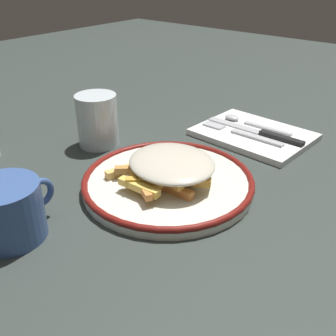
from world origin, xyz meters
The scene contains 9 objects.
ground_plane centered at (0.00, 0.00, 0.00)m, with size 2.60×2.60×0.00m, color #2F3834.
plate centered at (0.00, 0.00, 0.01)m, with size 0.27×0.27×0.02m.
fries_heap centered at (-0.01, 0.00, 0.04)m, with size 0.16×0.18×0.04m.
napkin centered at (0.26, -0.01, 0.01)m, with size 0.16×0.21×0.01m, color white.
fork centered at (0.23, 0.00, 0.01)m, with size 0.02×0.18×0.00m.
knife centered at (0.26, -0.03, 0.01)m, with size 0.02×0.21×0.01m.
spoon centered at (0.29, 0.03, 0.02)m, with size 0.02×0.15×0.01m.
water_glass centered at (0.04, 0.21, 0.05)m, with size 0.08×0.08×0.10m, color silver.
coffee_mug centered at (-0.22, 0.08, 0.04)m, with size 0.12×0.09×0.08m.
Camera 1 is at (-0.41, -0.34, 0.33)m, focal length 42.14 mm.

